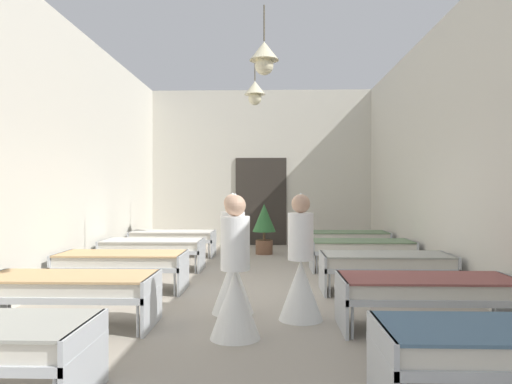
{
  "coord_description": "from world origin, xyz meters",
  "views": [
    {
      "loc": [
        0.27,
        -7.17,
        1.52
      ],
      "look_at": [
        0.0,
        1.63,
        1.48
      ],
      "focal_mm": 33.79,
      "sensor_mm": 36.0,
      "label": 1
    }
  ],
  "objects_px": {
    "bed_left_row_2": "(122,262)",
    "nurse_mid_aisle": "(233,270)",
    "bed_left_row_1": "(69,287)",
    "bed_left_row_3": "(153,247)",
    "bed_left_row_4": "(173,237)",
    "bed_right_row_4": "(346,237)",
    "nurse_near_aisle": "(235,287)",
    "bed_right_row_1": "(427,289)",
    "bed_right_row_2": "(386,263)",
    "bed_right_row_3": "(361,247)",
    "nurse_far_aisle": "(301,275)",
    "potted_plant": "(264,224)"
  },
  "relations": [
    {
      "from": "nurse_near_aisle",
      "to": "bed_right_row_4",
      "type": "bearing_deg",
      "value": 86.98
    },
    {
      "from": "bed_right_row_1",
      "to": "bed_left_row_4",
      "type": "distance_m",
      "value": 6.93
    },
    {
      "from": "bed_left_row_3",
      "to": "nurse_far_aisle",
      "type": "relative_size",
      "value": 1.28
    },
    {
      "from": "bed_left_row_3",
      "to": "bed_left_row_4",
      "type": "height_order",
      "value": "same"
    },
    {
      "from": "bed_left_row_2",
      "to": "bed_right_row_1",
      "type": "bearing_deg",
      "value": -25.73
    },
    {
      "from": "bed_left_row_1",
      "to": "nurse_mid_aisle",
      "type": "relative_size",
      "value": 1.28
    },
    {
      "from": "nurse_far_aisle",
      "to": "potted_plant",
      "type": "bearing_deg",
      "value": -55.18
    },
    {
      "from": "bed_right_row_1",
      "to": "bed_right_row_4",
      "type": "distance_m",
      "value": 5.7
    },
    {
      "from": "bed_right_row_4",
      "to": "nurse_near_aisle",
      "type": "relative_size",
      "value": 1.28
    },
    {
      "from": "nurse_near_aisle",
      "to": "bed_right_row_1",
      "type": "bearing_deg",
      "value": 25.8
    },
    {
      "from": "bed_left_row_1",
      "to": "bed_left_row_4",
      "type": "xyz_separation_m",
      "value": [
        0.0,
        5.7,
        0.0
      ]
    },
    {
      "from": "bed_right_row_4",
      "to": "nurse_near_aisle",
      "type": "xyz_separation_m",
      "value": [
        -2.06,
        -6.06,
        0.09
      ]
    },
    {
      "from": "bed_left_row_3",
      "to": "potted_plant",
      "type": "xyz_separation_m",
      "value": [
        2.08,
        2.3,
        0.27
      ]
    },
    {
      "from": "bed_right_row_3",
      "to": "bed_left_row_4",
      "type": "height_order",
      "value": "same"
    },
    {
      "from": "bed_left_row_2",
      "to": "nurse_near_aisle",
      "type": "xyz_separation_m",
      "value": [
        1.88,
        -2.26,
        0.09
      ]
    },
    {
      "from": "bed_left_row_1",
      "to": "bed_left_row_3",
      "type": "distance_m",
      "value": 3.8
    },
    {
      "from": "nurse_far_aisle",
      "to": "potted_plant",
      "type": "distance_m",
      "value": 5.77
    },
    {
      "from": "bed_right_row_1",
      "to": "bed_right_row_4",
      "type": "relative_size",
      "value": 1.0
    },
    {
      "from": "bed_left_row_2",
      "to": "nurse_mid_aisle",
      "type": "height_order",
      "value": "nurse_mid_aisle"
    },
    {
      "from": "bed_left_row_3",
      "to": "nurse_near_aisle",
      "type": "bearing_deg",
      "value": -65.72
    },
    {
      "from": "bed_right_row_1",
      "to": "nurse_far_aisle",
      "type": "height_order",
      "value": "nurse_far_aisle"
    },
    {
      "from": "bed_right_row_2",
      "to": "bed_right_row_4",
      "type": "height_order",
      "value": "same"
    },
    {
      "from": "bed_left_row_1",
      "to": "nurse_near_aisle",
      "type": "bearing_deg",
      "value": -10.99
    },
    {
      "from": "nurse_near_aisle",
      "to": "nurse_far_aisle",
      "type": "bearing_deg",
      "value": 61.09
    },
    {
      "from": "bed_right_row_3",
      "to": "potted_plant",
      "type": "bearing_deg",
      "value": 128.93
    },
    {
      "from": "bed_left_row_4",
      "to": "bed_right_row_4",
      "type": "xyz_separation_m",
      "value": [
        3.94,
        0.0,
        0.0
      ]
    },
    {
      "from": "bed_right_row_2",
      "to": "nurse_mid_aisle",
      "type": "relative_size",
      "value": 1.28
    },
    {
      "from": "bed_left_row_4",
      "to": "nurse_mid_aisle",
      "type": "bearing_deg",
      "value": -70.68
    },
    {
      "from": "bed_left_row_1",
      "to": "bed_right_row_1",
      "type": "xyz_separation_m",
      "value": [
        3.94,
        0.0,
        0.0
      ]
    },
    {
      "from": "nurse_near_aisle",
      "to": "nurse_far_aisle",
      "type": "xyz_separation_m",
      "value": [
        0.71,
        0.72,
        0.0
      ]
    },
    {
      "from": "bed_right_row_4",
      "to": "bed_right_row_3",
      "type": "bearing_deg",
      "value": -90.0
    },
    {
      "from": "nurse_near_aisle",
      "to": "potted_plant",
      "type": "bearing_deg",
      "value": 103.95
    },
    {
      "from": "nurse_near_aisle",
      "to": "nurse_mid_aisle",
      "type": "distance_m",
      "value": 1.01
    },
    {
      "from": "bed_right_row_1",
      "to": "bed_left_row_2",
      "type": "xyz_separation_m",
      "value": [
        -3.94,
        1.9,
        0.0
      ]
    },
    {
      "from": "bed_left_row_3",
      "to": "nurse_mid_aisle",
      "type": "bearing_deg",
      "value": -60.69
    },
    {
      "from": "bed_right_row_4",
      "to": "bed_right_row_2",
      "type": "bearing_deg",
      "value": -90.0
    },
    {
      "from": "bed_right_row_3",
      "to": "bed_right_row_4",
      "type": "distance_m",
      "value": 1.9
    },
    {
      "from": "bed_right_row_1",
      "to": "bed_left_row_3",
      "type": "xyz_separation_m",
      "value": [
        -3.94,
        3.8,
        0.0
      ]
    },
    {
      "from": "bed_right_row_1",
      "to": "bed_left_row_3",
      "type": "distance_m",
      "value": 5.48
    },
    {
      "from": "bed_left_row_3",
      "to": "bed_right_row_4",
      "type": "distance_m",
      "value": 4.38
    },
    {
      "from": "bed_right_row_1",
      "to": "bed_left_row_3",
      "type": "bearing_deg",
      "value": 136.06
    },
    {
      "from": "bed_left_row_1",
      "to": "bed_left_row_2",
      "type": "bearing_deg",
      "value": 90.0
    },
    {
      "from": "bed_right_row_4",
      "to": "nurse_far_aisle",
      "type": "relative_size",
      "value": 1.28
    },
    {
      "from": "nurse_far_aisle",
      "to": "bed_left_row_4",
      "type": "bearing_deg",
      "value": -34.34
    },
    {
      "from": "bed_right_row_1",
      "to": "bed_left_row_4",
      "type": "height_order",
      "value": "same"
    },
    {
      "from": "nurse_mid_aisle",
      "to": "nurse_far_aisle",
      "type": "bearing_deg",
      "value": 122.76
    },
    {
      "from": "nurse_near_aisle",
      "to": "nurse_far_aisle",
      "type": "height_order",
      "value": "same"
    },
    {
      "from": "bed_left_row_3",
      "to": "nurse_near_aisle",
      "type": "relative_size",
      "value": 1.28
    },
    {
      "from": "nurse_mid_aisle",
      "to": "potted_plant",
      "type": "bearing_deg",
      "value": -131.4
    },
    {
      "from": "bed_right_row_1",
      "to": "potted_plant",
      "type": "distance_m",
      "value": 6.38
    }
  ]
}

